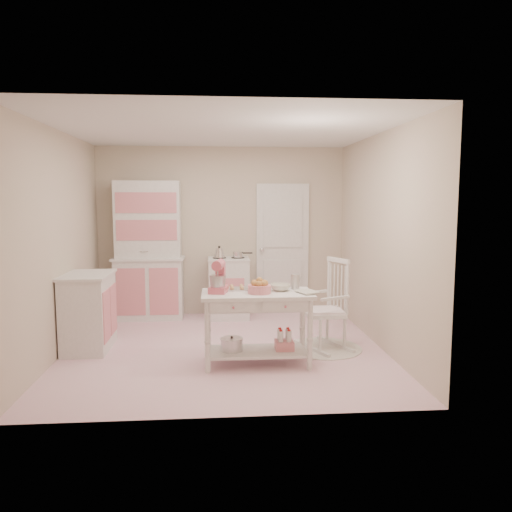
{
  "coord_description": "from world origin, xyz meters",
  "views": [
    {
      "loc": [
        -0.09,
        -5.88,
        1.82
      ],
      "look_at": [
        0.38,
        -0.07,
        1.14
      ],
      "focal_mm": 35.0,
      "sensor_mm": 36.0,
      "label": 1
    }
  ],
  "objects_px": {
    "hutch": "(148,250)",
    "rocking_chair": "(324,304)",
    "work_table": "(257,328)",
    "stove": "(229,288)",
    "bread_basket": "(259,289)",
    "stand_mixer": "(218,277)",
    "base_cabinet": "(88,312)"
  },
  "relations": [
    {
      "from": "base_cabinet",
      "to": "bread_basket",
      "type": "relative_size",
      "value": 3.68
    },
    {
      "from": "base_cabinet",
      "to": "bread_basket",
      "type": "xyz_separation_m",
      "value": [
        2.0,
        -0.76,
        0.39
      ]
    },
    {
      "from": "work_table",
      "to": "stand_mixer",
      "type": "distance_m",
      "value": 0.71
    },
    {
      "from": "stove",
      "to": "stand_mixer",
      "type": "bearing_deg",
      "value": -94.39
    },
    {
      "from": "rocking_chair",
      "to": "stand_mixer",
      "type": "xyz_separation_m",
      "value": [
        -1.27,
        -0.47,
        0.42
      ]
    },
    {
      "from": "rocking_chair",
      "to": "work_table",
      "type": "xyz_separation_m",
      "value": [
        -0.85,
        -0.49,
        -0.15
      ]
    },
    {
      "from": "work_table",
      "to": "stand_mixer",
      "type": "xyz_separation_m",
      "value": [
        -0.42,
        0.02,
        0.57
      ]
    },
    {
      "from": "work_table",
      "to": "bread_basket",
      "type": "distance_m",
      "value": 0.45
    },
    {
      "from": "stand_mixer",
      "to": "stove",
      "type": "bearing_deg",
      "value": 98.48
    },
    {
      "from": "rocking_chair",
      "to": "work_table",
      "type": "relative_size",
      "value": 0.92
    },
    {
      "from": "work_table",
      "to": "bread_basket",
      "type": "bearing_deg",
      "value": -68.2
    },
    {
      "from": "hutch",
      "to": "rocking_chair",
      "type": "distance_m",
      "value": 2.93
    },
    {
      "from": "hutch",
      "to": "work_table",
      "type": "relative_size",
      "value": 1.73
    },
    {
      "from": "stove",
      "to": "base_cabinet",
      "type": "height_order",
      "value": "same"
    },
    {
      "from": "hutch",
      "to": "bread_basket",
      "type": "relative_size",
      "value": 8.32
    },
    {
      "from": "base_cabinet",
      "to": "rocking_chair",
      "type": "relative_size",
      "value": 0.84
    },
    {
      "from": "stove",
      "to": "bread_basket",
      "type": "height_order",
      "value": "stove"
    },
    {
      "from": "hutch",
      "to": "bread_basket",
      "type": "height_order",
      "value": "hutch"
    },
    {
      "from": "hutch",
      "to": "stand_mixer",
      "type": "height_order",
      "value": "hutch"
    },
    {
      "from": "hutch",
      "to": "work_table",
      "type": "xyz_separation_m",
      "value": [
        1.45,
        -2.23,
        -0.64
      ]
    },
    {
      "from": "rocking_chair",
      "to": "bread_basket",
      "type": "distance_m",
      "value": 1.03
    },
    {
      "from": "work_table",
      "to": "hutch",
      "type": "bearing_deg",
      "value": 123.09
    },
    {
      "from": "hutch",
      "to": "stove",
      "type": "relative_size",
      "value": 2.26
    },
    {
      "from": "rocking_chair",
      "to": "bread_basket",
      "type": "height_order",
      "value": "rocking_chair"
    },
    {
      "from": "stove",
      "to": "rocking_chair",
      "type": "bearing_deg",
      "value": -56.87
    },
    {
      "from": "base_cabinet",
      "to": "work_table",
      "type": "relative_size",
      "value": 0.77
    },
    {
      "from": "stove",
      "to": "work_table",
      "type": "distance_m",
      "value": 2.2
    },
    {
      "from": "work_table",
      "to": "stove",
      "type": "bearing_deg",
      "value": 96.65
    },
    {
      "from": "rocking_chair",
      "to": "work_table",
      "type": "distance_m",
      "value": 0.99
    },
    {
      "from": "base_cabinet",
      "to": "bread_basket",
      "type": "height_order",
      "value": "base_cabinet"
    },
    {
      "from": "base_cabinet",
      "to": "stand_mixer",
      "type": "height_order",
      "value": "stand_mixer"
    },
    {
      "from": "base_cabinet",
      "to": "work_table",
      "type": "bearing_deg",
      "value": -19.7
    }
  ]
}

